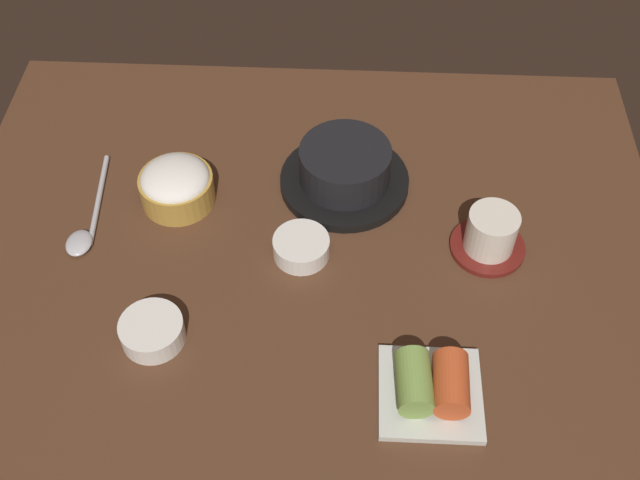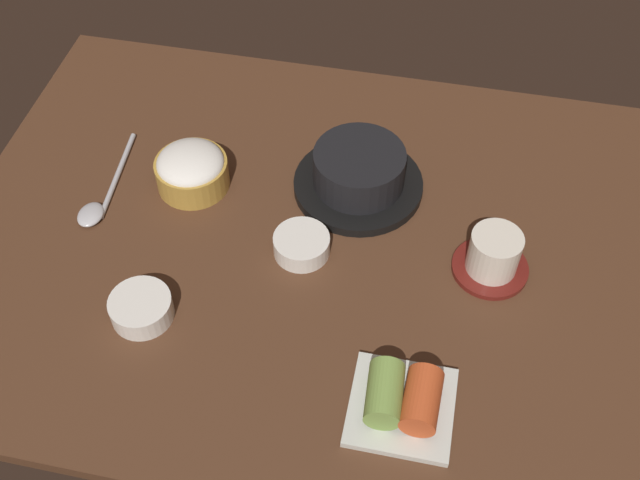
% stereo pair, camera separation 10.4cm
% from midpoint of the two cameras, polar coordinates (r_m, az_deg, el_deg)
% --- Properties ---
extents(dining_table, '(1.00, 0.76, 0.02)m').
position_cam_midpoint_polar(dining_table, '(1.09, 1.92, -0.54)').
color(dining_table, '#4C2D1C').
rests_on(dining_table, ground).
extents(stone_pot, '(0.19, 0.19, 0.07)m').
position_cam_midpoint_polar(stone_pot, '(1.13, 5.52, 4.76)').
color(stone_pot, black).
rests_on(stone_pot, dining_table).
extents(rice_bowl, '(0.11, 0.11, 0.06)m').
position_cam_midpoint_polar(rice_bowl, '(1.14, -6.84, 5.04)').
color(rice_bowl, '#B78C38').
rests_on(rice_bowl, dining_table).
extents(tea_cup_with_saucer, '(0.10, 0.10, 0.07)m').
position_cam_midpoint_polar(tea_cup_with_saucer, '(1.06, 15.37, -1.35)').
color(tea_cup_with_saucer, maroon).
rests_on(tea_cup_with_saucer, dining_table).
extents(banchan_cup_center, '(0.08, 0.08, 0.03)m').
position_cam_midpoint_polar(banchan_cup_center, '(1.06, 1.46, -0.48)').
color(banchan_cup_center, white).
rests_on(banchan_cup_center, dining_table).
extents(kimchi_plate, '(0.12, 0.12, 0.05)m').
position_cam_midpoint_polar(kimchi_plate, '(0.93, 9.34, -11.76)').
color(kimchi_plate, silver).
rests_on(kimchi_plate, dining_table).
extents(side_bowl_near, '(0.08, 0.08, 0.03)m').
position_cam_midpoint_polar(side_bowl_near, '(1.01, -10.14, -5.10)').
color(side_bowl_near, white).
rests_on(side_bowl_near, dining_table).
extents(spoon, '(0.04, 0.19, 0.01)m').
position_cam_midpoint_polar(spoon, '(1.15, -13.38, 2.69)').
color(spoon, '#B7B7BC').
rests_on(spoon, dining_table).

